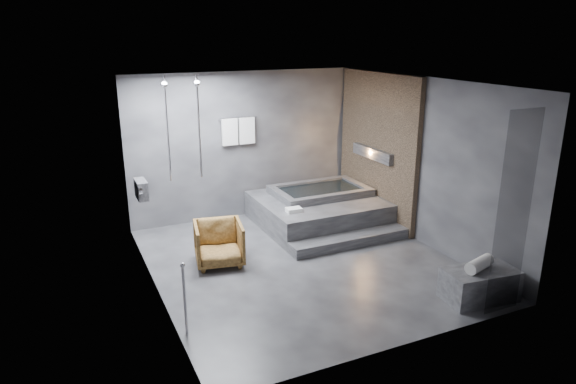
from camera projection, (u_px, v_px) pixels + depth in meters
name	position (u px, v px, depth m)	size (l,w,h in m)	color
room	(319.00, 150.00, 7.96)	(5.00, 5.04, 2.82)	#29292C
tub_deck	(318.00, 211.00, 9.71)	(2.20, 2.00, 0.50)	#2E2E30
tub_step	(350.00, 240.00, 8.74)	(2.20, 0.36, 0.18)	#2E2E30
concrete_bench	(480.00, 284.00, 6.94)	(0.97, 0.53, 0.44)	#323235
driftwood_chair	(219.00, 244.00, 7.97)	(0.73, 0.75, 0.68)	#4A2F12
rolled_towel	(480.00, 264.00, 6.85)	(0.17, 0.17, 0.48)	white
deck_towel	(294.00, 210.00, 8.89)	(0.26, 0.19, 0.07)	white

